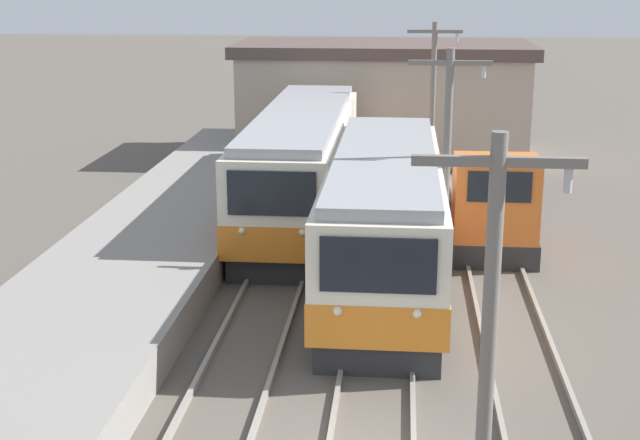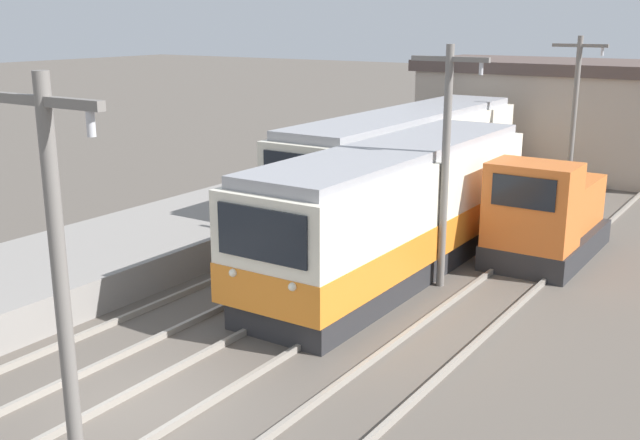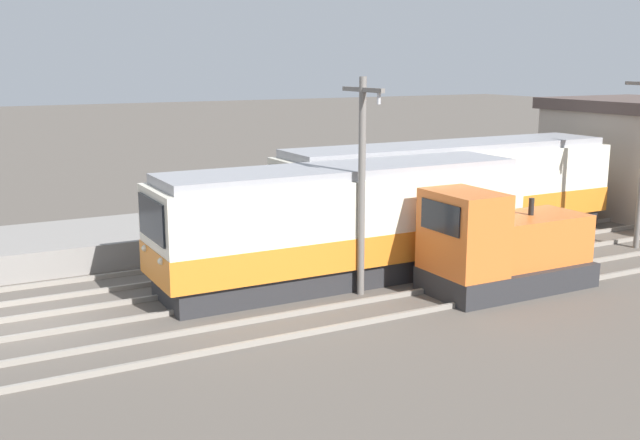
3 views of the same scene
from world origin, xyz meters
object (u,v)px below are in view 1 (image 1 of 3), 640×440
object	(u,v)px
shunting_locomotive	(490,208)
catenary_mast_mid	(447,161)
catenary_mast_near	(489,353)
commuter_train_left	(302,169)
catenary_mast_far	(433,98)
commuter_train_center	(384,224)

from	to	relation	value
shunting_locomotive	catenary_mast_mid	xyz separation A→B (m)	(-1.49, -3.80, 2.15)
shunting_locomotive	catenary_mast_near	distance (m)	15.46
commuter_train_left	catenary_mast_near	distance (m)	18.43
catenary_mast_near	catenary_mast_far	size ratio (longest dim) A/B	1.00
catenary_mast_near	catenary_mast_mid	xyz separation A→B (m)	(0.00, 11.44, 0.00)
catenary_mast_mid	catenary_mast_far	xyz separation A→B (m)	(0.00, 11.44, 0.00)
commuter_train_left	shunting_locomotive	distance (m)	6.37
catenary_mast_near	catenary_mast_mid	distance (m)	11.44
commuter_train_left	catenary_mast_mid	xyz separation A→B (m)	(4.31, -6.41, 1.69)
commuter_train_center	catenary_mast_far	size ratio (longest dim) A/B	1.92
catenary_mast_far	catenary_mast_mid	bearing A→B (deg)	-90.00
commuter_train_left	commuter_train_center	bearing A→B (deg)	-65.41
shunting_locomotive	catenary_mast_far	xyz separation A→B (m)	(-1.49, 7.64, 2.15)
catenary_mast_far	commuter_train_center	bearing A→B (deg)	-97.71
catenary_mast_near	catenary_mast_mid	size ratio (longest dim) A/B	1.00
catenary_mast_near	catenary_mast_mid	bearing A→B (deg)	90.00
catenary_mast_far	catenary_mast_near	bearing A→B (deg)	-90.00
commuter_train_center	catenary_mast_far	distance (m)	11.38
commuter_train_left	catenary_mast_far	world-z (taller)	catenary_mast_far
commuter_train_left	catenary_mast_far	bearing A→B (deg)	49.43
commuter_train_center	catenary_mast_mid	bearing A→B (deg)	-10.80
shunting_locomotive	catenary_mast_mid	size ratio (longest dim) A/B	0.82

